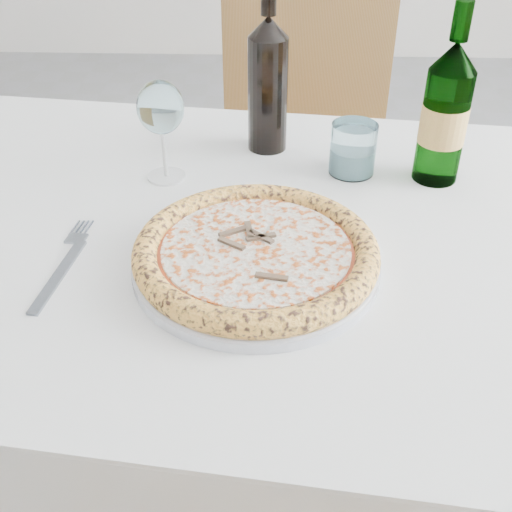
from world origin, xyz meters
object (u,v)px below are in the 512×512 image
object	(u,v)px
beer_bottle	(445,114)
wine_glass	(161,110)
chair_far	(299,138)
dining_table	(259,278)
pizza	(256,252)
plate	(256,263)
tumbler	(353,152)
wine_bottle	(268,83)

from	to	relation	value
beer_bottle	wine_glass	bearing A→B (deg)	-177.95
chair_far	beer_bottle	distance (m)	0.73
dining_table	wine_glass	bearing A→B (deg)	137.32
pizza	beer_bottle	distance (m)	0.39
plate	dining_table	bearing A→B (deg)	90.00
plate	tumbler	xyz separation A→B (m)	(0.15, 0.27, 0.03)
tumbler	dining_table	bearing A→B (deg)	-130.12
chair_far	wine_glass	xyz separation A→B (m)	(-0.23, -0.64, 0.34)
beer_bottle	wine_bottle	world-z (taller)	beer_bottle
chair_far	wine_bottle	xyz separation A→B (m)	(-0.07, -0.52, 0.34)
chair_far	pizza	size ratio (longest dim) A/B	2.94
dining_table	wine_glass	xyz separation A→B (m)	(-0.15, 0.14, 0.21)
wine_glass	chair_far	bearing A→B (deg)	69.96
tumbler	plate	bearing A→B (deg)	-118.10
plate	wine_glass	distance (m)	0.31
dining_table	pizza	xyz separation A→B (m)	(-0.00, -0.10, 0.12)
pizza	chair_far	bearing A→B (deg)	84.89
pizza	wine_bottle	bearing A→B (deg)	89.06
dining_table	tumbler	bearing A→B (deg)	49.88
wine_glass	wine_bottle	bearing A→B (deg)	36.31
wine_bottle	wine_glass	bearing A→B (deg)	-143.69
dining_table	chair_far	size ratio (longest dim) A/B	1.60
dining_table	wine_glass	world-z (taller)	wine_glass
chair_far	wine_glass	bearing A→B (deg)	-110.04
pizza	wine_bottle	size ratio (longest dim) A/B	1.16
dining_table	beer_bottle	distance (m)	0.38
plate	wine_glass	world-z (taller)	wine_glass
pizza	tumbler	distance (m)	0.31
plate	pizza	world-z (taller)	pizza
wine_bottle	dining_table	bearing A→B (deg)	-91.30
plate	tumbler	bearing A→B (deg)	61.90
plate	wine_glass	size ratio (longest dim) A/B	1.98
chair_far	plate	distance (m)	0.91
pizza	wine_glass	size ratio (longest dim) A/B	1.96
pizza	wine_glass	distance (m)	0.30
wine_bottle	tumbler	bearing A→B (deg)	-31.76
chair_far	wine_bottle	distance (m)	0.63
chair_far	pizza	world-z (taller)	chair_far
dining_table	tumbler	xyz separation A→B (m)	(0.15, 0.17, 0.13)
plate	tumbler	size ratio (longest dim) A/B	3.85
pizza	tumbler	xyz separation A→B (m)	(0.15, 0.27, 0.01)
wine_glass	plate	bearing A→B (deg)	-57.53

